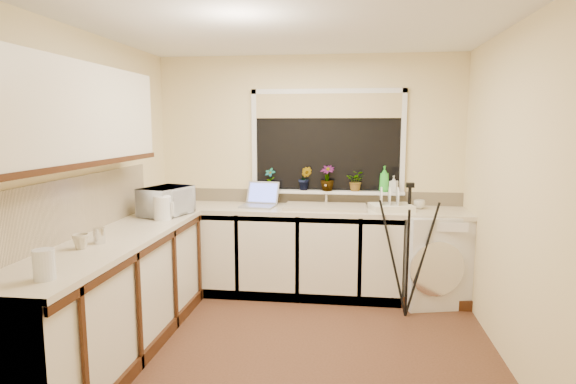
# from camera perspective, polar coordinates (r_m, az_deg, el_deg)

# --- Properties ---
(floor) EXTENTS (3.20, 3.20, 0.00)m
(floor) POSITION_cam_1_polar(r_m,az_deg,el_deg) (3.96, 0.31, -17.89)
(floor) COLOR brown
(floor) RESTS_ON ground
(ceiling) EXTENTS (3.20, 3.20, 0.00)m
(ceiling) POSITION_cam_1_polar(r_m,az_deg,el_deg) (3.63, 0.34, 19.43)
(ceiling) COLOR white
(ceiling) RESTS_ON ground
(wall_back) EXTENTS (3.20, 0.00, 3.20)m
(wall_back) POSITION_cam_1_polar(r_m,az_deg,el_deg) (5.08, 2.45, 2.32)
(wall_back) COLOR beige
(wall_back) RESTS_ON ground
(wall_front) EXTENTS (3.20, 0.00, 3.20)m
(wall_front) POSITION_cam_1_polar(r_m,az_deg,el_deg) (2.14, -4.74, -5.75)
(wall_front) COLOR beige
(wall_front) RESTS_ON ground
(wall_left) EXTENTS (0.00, 3.00, 3.00)m
(wall_left) POSITION_cam_1_polar(r_m,az_deg,el_deg) (4.11, -22.37, 0.35)
(wall_left) COLOR beige
(wall_left) RESTS_ON ground
(wall_right) EXTENTS (0.00, 3.00, 3.00)m
(wall_right) POSITION_cam_1_polar(r_m,az_deg,el_deg) (3.75, 25.35, -0.52)
(wall_right) COLOR beige
(wall_right) RESTS_ON ground
(base_cabinet_back) EXTENTS (2.55, 0.60, 0.86)m
(base_cabinet_back) POSITION_cam_1_polar(r_m,az_deg,el_deg) (4.97, -1.68, -7.14)
(base_cabinet_back) COLOR silver
(base_cabinet_back) RESTS_ON floor
(base_cabinet_left) EXTENTS (0.54, 2.40, 0.86)m
(base_cabinet_left) POSITION_cam_1_polar(r_m,az_deg,el_deg) (3.90, -20.05, -11.98)
(base_cabinet_left) COLOR silver
(base_cabinet_left) RESTS_ON floor
(worktop_back) EXTENTS (3.20, 0.60, 0.04)m
(worktop_back) POSITION_cam_1_polar(r_m,az_deg,el_deg) (4.83, 2.11, -2.11)
(worktop_back) COLOR beige
(worktop_back) RESTS_ON base_cabinet_back
(worktop_left) EXTENTS (0.60, 2.40, 0.04)m
(worktop_left) POSITION_cam_1_polar(r_m,az_deg,el_deg) (3.77, -20.38, -5.54)
(worktop_left) COLOR beige
(worktop_left) RESTS_ON base_cabinet_left
(upper_cabinet) EXTENTS (0.28, 1.90, 0.70)m
(upper_cabinet) POSITION_cam_1_polar(r_m,az_deg,el_deg) (3.61, -24.21, 8.40)
(upper_cabinet) COLOR silver
(upper_cabinet) RESTS_ON wall_left
(splashback_left) EXTENTS (0.02, 2.40, 0.45)m
(splashback_left) POSITION_cam_1_polar(r_m,az_deg,el_deg) (3.87, -24.34, -1.72)
(splashback_left) COLOR beige
(splashback_left) RESTS_ON wall_left
(splashback_back) EXTENTS (3.20, 0.02, 0.14)m
(splashback_back) POSITION_cam_1_polar(r_m,az_deg,el_deg) (5.10, 2.42, -0.54)
(splashback_back) COLOR beige
(splashback_back) RESTS_ON wall_back
(window_glass) EXTENTS (1.50, 0.02, 1.00)m
(window_glass) POSITION_cam_1_polar(r_m,az_deg,el_deg) (5.03, 4.74, 5.96)
(window_glass) COLOR black
(window_glass) RESTS_ON wall_back
(window_blind) EXTENTS (1.50, 0.02, 0.25)m
(window_blind) POSITION_cam_1_polar(r_m,az_deg,el_deg) (5.00, 4.77, 10.24)
(window_blind) COLOR tan
(window_blind) RESTS_ON wall_back
(windowsill) EXTENTS (1.60, 0.14, 0.03)m
(windowsill) POSITION_cam_1_polar(r_m,az_deg,el_deg) (5.02, 4.64, 0.05)
(windowsill) COLOR white
(windowsill) RESTS_ON wall_back
(sink) EXTENTS (0.82, 0.46, 0.03)m
(sink) POSITION_cam_1_polar(r_m,az_deg,el_deg) (4.81, 4.48, -1.77)
(sink) COLOR tan
(sink) RESTS_ON worktop_back
(faucet) EXTENTS (0.03, 0.03, 0.24)m
(faucet) POSITION_cam_1_polar(r_m,az_deg,el_deg) (4.97, 4.61, -0.21)
(faucet) COLOR silver
(faucet) RESTS_ON worktop_back
(washing_machine) EXTENTS (0.75, 0.73, 0.88)m
(washing_machine) POSITION_cam_1_polar(r_m,az_deg,el_deg) (4.93, 16.79, -7.49)
(washing_machine) COLOR silver
(washing_machine) RESTS_ON floor
(laptop) EXTENTS (0.38, 0.38, 0.24)m
(laptop) POSITION_cam_1_polar(r_m,az_deg,el_deg) (4.93, -3.35, -0.93)
(laptop) COLOR #96979E
(laptop) RESTS_ON worktop_back
(kettle) EXTENTS (0.15, 0.15, 0.20)m
(kettle) POSITION_cam_1_polar(r_m,az_deg,el_deg) (4.34, -14.76, -1.92)
(kettle) COLOR white
(kettle) RESTS_ON worktop_left
(dish_rack) EXTENTS (0.45, 0.38, 0.06)m
(dish_rack) POSITION_cam_1_polar(r_m,az_deg,el_deg) (4.78, 12.24, -1.81)
(dish_rack) COLOR #ECE8CC
(dish_rack) RESTS_ON worktop_back
(tripod) EXTENTS (0.80, 0.80, 1.23)m
(tripod) POSITION_cam_1_polar(r_m,az_deg,el_deg) (4.43, 14.13, -6.82)
(tripod) COLOR black
(tripod) RESTS_ON floor
(glass_jug) EXTENTS (0.12, 0.12, 0.17)m
(glass_jug) POSITION_cam_1_polar(r_m,az_deg,el_deg) (2.93, -27.17, -7.73)
(glass_jug) COLOR silver
(glass_jug) RESTS_ON worktop_left
(steel_jar) EXTENTS (0.08, 0.08, 0.11)m
(steel_jar) POSITION_cam_1_polar(r_m,az_deg,el_deg) (3.64, -21.66, -4.87)
(steel_jar) COLOR silver
(steel_jar) RESTS_ON worktop_left
(microwave) EXTENTS (0.44, 0.55, 0.26)m
(microwave) POSITION_cam_1_polar(r_m,az_deg,el_deg) (4.55, -14.36, -1.07)
(microwave) COLOR white
(microwave) RESTS_ON worktop_left
(plant_a) EXTENTS (0.14, 0.11, 0.23)m
(plant_a) POSITION_cam_1_polar(r_m,az_deg,el_deg) (5.06, -2.15, 1.60)
(plant_a) COLOR #999999
(plant_a) RESTS_ON windowsill
(plant_b) EXTENTS (0.14, 0.12, 0.25)m
(plant_b) POSITION_cam_1_polar(r_m,az_deg,el_deg) (4.98, 2.05, 1.64)
(plant_b) COLOR #999999
(plant_b) RESTS_ON windowsill
(plant_c) EXTENTS (0.17, 0.17, 0.26)m
(plant_c) POSITION_cam_1_polar(r_m,az_deg,el_deg) (4.97, 4.71, 1.67)
(plant_c) COLOR #999999
(plant_c) RESTS_ON windowsill
(plant_d) EXTENTS (0.23, 0.21, 0.21)m
(plant_d) POSITION_cam_1_polar(r_m,az_deg,el_deg) (4.98, 8.17, 1.33)
(plant_d) COLOR #999999
(plant_d) RESTS_ON windowsill
(soap_bottle_green) EXTENTS (0.13, 0.13, 0.26)m
(soap_bottle_green) POSITION_cam_1_polar(r_m,az_deg,el_deg) (4.97, 11.45, 1.55)
(soap_bottle_green) COLOR green
(soap_bottle_green) RESTS_ON windowsill
(soap_bottle_clear) EXTENTS (0.10, 0.10, 0.17)m
(soap_bottle_clear) POSITION_cam_1_polar(r_m,az_deg,el_deg) (4.99, 12.53, 0.97)
(soap_bottle_clear) COLOR #999999
(soap_bottle_clear) RESTS_ON windowsill
(cup_back) EXTENTS (0.12, 0.12, 0.09)m
(cup_back) POSITION_cam_1_polar(r_m,az_deg,el_deg) (4.92, 15.45, -1.44)
(cup_back) COLOR beige
(cup_back) RESTS_ON worktop_back
(cup_left) EXTENTS (0.14, 0.14, 0.10)m
(cup_left) POSITION_cam_1_polar(r_m,az_deg,el_deg) (3.53, -23.58, -5.46)
(cup_left) COLOR #C0B59E
(cup_left) RESTS_ON worktop_left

